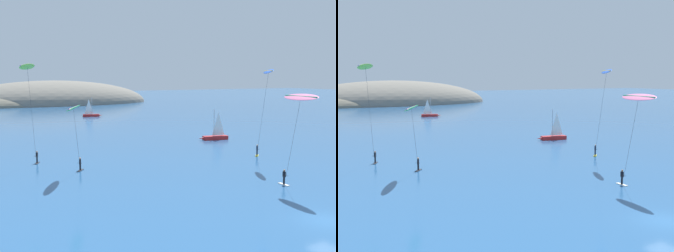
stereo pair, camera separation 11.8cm
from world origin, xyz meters
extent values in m
plane|color=#285689|center=(0.00, 0.00, 0.00)|extent=(600.00, 600.00, 0.00)
ellipsoid|color=slate|center=(19.13, 162.19, 0.00)|extent=(86.42, 40.18, 20.32)
ellipsoid|color=#6B6656|center=(-2.30, 166.77, 0.00)|extent=(69.29, 46.84, 13.23)
cube|color=#B22323|center=(18.62, 41.34, 0.35)|extent=(4.97, 2.25, 0.70)
cone|color=#B22323|center=(16.26, 41.78, 0.35)|extent=(2.25, 1.05, 0.67)
cylinder|color=#B2B2B7|center=(18.32, 41.40, 3.20)|extent=(0.12, 0.12, 5.00)
pyramid|color=white|center=(19.21, 41.23, 3.03)|extent=(1.78, 0.41, 4.25)
cylinder|color=#A5A5AD|center=(19.21, 41.23, 0.95)|extent=(1.78, 0.41, 0.08)
cube|color=#B22323|center=(13.61, 97.16, 0.35)|extent=(4.99, 3.00, 0.70)
cone|color=#B22323|center=(15.85, 96.31, 0.35)|extent=(2.26, 1.38, 0.67)
cylinder|color=#B2B2B7|center=(13.89, 97.05, 3.20)|extent=(0.12, 0.12, 5.00)
pyramid|color=white|center=(13.04, 97.37, 3.03)|extent=(1.71, 0.71, 4.25)
cylinder|color=#A5A5AD|center=(13.04, 97.37, 0.95)|extent=(1.71, 0.71, 0.08)
cube|color=yellow|center=(14.37, 24.86, 0.04)|extent=(1.36, 1.33, 0.08)
cylinder|color=#192338|center=(14.37, 24.86, 0.48)|extent=(0.22, 0.22, 0.80)
cube|color=#192338|center=(14.37, 24.86, 1.18)|extent=(0.34, 0.39, 0.60)
sphere|color=tan|center=(14.37, 24.86, 1.60)|extent=(0.22, 0.22, 0.22)
cylinder|color=black|center=(14.19, 24.55, 1.06)|extent=(0.50, 0.31, 0.04)
ellipsoid|color=blue|center=(11.44, 19.72, 12.51)|extent=(3.10, 4.35, 0.74)
cylinder|color=gold|center=(11.44, 19.72, 12.56)|extent=(2.21, 3.72, 0.16)
cylinder|color=#333338|center=(12.82, 22.14, 6.73)|extent=(2.78, 4.86, 11.36)
cube|color=#2D2D33|center=(-15.62, 35.48, 0.04)|extent=(0.98, 1.53, 0.08)
cylinder|color=black|center=(-15.62, 35.48, 0.48)|extent=(0.22, 0.22, 0.80)
cube|color=black|center=(-15.62, 35.48, 1.18)|extent=(0.35, 0.39, 0.60)
sphere|color=#9E7051|center=(-15.62, 35.48, 1.60)|extent=(0.22, 0.22, 0.22)
cylinder|color=black|center=(-15.81, 35.19, 1.06)|extent=(0.48, 0.34, 0.04)
ellipsoid|color=#8CD12D|center=(-16.80, 33.71, 13.09)|extent=(3.36, 4.30, 0.90)
cylinder|color=#722DD1|center=(-16.80, 33.71, 13.14)|extent=(2.46, 3.60, 0.16)
cylinder|color=#333338|center=(-16.31, 34.45, 7.02)|extent=(1.02, 1.52, 11.93)
cube|color=silver|center=(5.43, 10.34, 0.04)|extent=(0.48, 1.52, 0.08)
cylinder|color=black|center=(5.43, 10.34, 0.48)|extent=(0.22, 0.22, 0.80)
cube|color=black|center=(5.43, 10.34, 1.18)|extent=(0.25, 0.37, 0.60)
sphere|color=#9E7051|center=(5.43, 10.34, 1.60)|extent=(0.22, 0.22, 0.22)
cylinder|color=black|center=(5.38, 9.99, 1.06)|extent=(0.55, 0.12, 0.04)
ellipsoid|color=pink|center=(5.09, 8.05, 9.75)|extent=(2.23, 5.32, 0.79)
cylinder|color=#14895B|center=(5.09, 8.05, 9.80)|extent=(0.88, 4.87, 0.16)
cylinder|color=#333338|center=(5.24, 9.02, 5.35)|extent=(0.32, 1.97, 8.59)
cube|color=#2D2D33|center=(-11.90, 28.13, 0.04)|extent=(1.23, 1.43, 0.08)
cylinder|color=black|center=(-11.90, 28.13, 0.48)|extent=(0.22, 0.22, 0.80)
cube|color=black|center=(-11.90, 28.13, 1.18)|extent=(0.33, 0.39, 0.60)
sphere|color=tan|center=(-11.90, 28.13, 1.60)|extent=(0.22, 0.22, 0.22)
cylinder|color=black|center=(-12.06, 27.82, 1.06)|extent=(0.51, 0.29, 0.04)
ellipsoid|color=green|center=(-13.52, 24.96, 8.19)|extent=(3.89, 5.96, 0.77)
cylinder|color=#D660B7|center=(-13.52, 24.96, 8.24)|extent=(2.76, 5.17, 0.16)
cylinder|color=#333338|center=(-12.79, 26.39, 4.57)|extent=(1.50, 2.90, 7.04)
camera|label=1|loc=(-27.93, -22.67, 11.82)|focal=45.00mm
camera|label=2|loc=(-27.82, -22.73, 11.82)|focal=45.00mm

